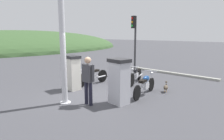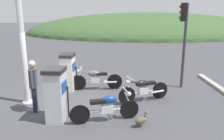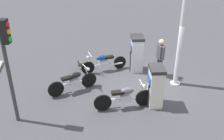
{
  "view_description": "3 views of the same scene",
  "coord_description": "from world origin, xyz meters",
  "views": [
    {
      "loc": [
        -5.19,
        -5.87,
        2.48
      ],
      "look_at": [
        1.62,
        0.39,
        0.8
      ],
      "focal_mm": 32.35,
      "sensor_mm": 36.0,
      "label": 1
    },
    {
      "loc": [
        1.39,
        -7.7,
        3.18
      ],
      "look_at": [
        1.81,
        0.06,
        1.17
      ],
      "focal_mm": 36.48,
      "sensor_mm": 36.0,
      "label": 2
    },
    {
      "loc": [
        2.98,
        9.18,
        5.81
      ],
      "look_at": [
        1.5,
        0.46,
        1.07
      ],
      "focal_mm": 43.65,
      "sensor_mm": 36.0,
      "label": 3
    }
  ],
  "objects": [
    {
      "name": "fuel_pump_far",
      "position": [
        0.09,
        1.36,
        0.78
      ],
      "size": [
        0.63,
        0.79,
        1.53
      ],
      "color": "silver",
      "rests_on": "ground"
    },
    {
      "name": "motorcycle_near_pump",
      "position": [
        1.56,
        -1.49,
        0.46
      ],
      "size": [
        2.06,
        0.63,
        0.93
      ],
      "color": "black",
      "rests_on": "ground"
    },
    {
      "name": "canopy_support_pole",
      "position": [
        -1.21,
        0.09,
        2.25
      ],
      "size": [
        0.4,
        0.4,
        4.64
      ],
      "color": "silver",
      "rests_on": "ground"
    },
    {
      "name": "motorcycle_extra",
      "position": [
        2.94,
        -0.02,
        0.45
      ],
      "size": [
        1.91,
        0.86,
        0.95
      ],
      "color": "black",
      "rests_on": "ground"
    },
    {
      "name": "distant_hill_main",
      "position": [
        9.08,
        28.27,
        0.0
      ],
      "size": [
        37.24,
        25.68,
        6.06
      ],
      "color": "#38562D",
      "rests_on": "ground"
    },
    {
      "name": "wandering_duck",
      "position": [
        2.53,
        -1.9,
        0.22
      ],
      "size": [
        0.45,
        0.31,
        0.46
      ],
      "color": "brown",
      "rests_on": "ground"
    },
    {
      "name": "attendant_person",
      "position": [
        -0.74,
        -0.66,
        0.98
      ],
      "size": [
        0.25,
        0.58,
        1.7
      ],
      "color": "#1E1E2D",
      "rests_on": "ground"
    },
    {
      "name": "fuel_pump_near",
      "position": [
        0.09,
        -1.36,
        0.82
      ],
      "size": [
        0.66,
        0.78,
        1.62
      ],
      "color": "silver",
      "rests_on": "ground"
    },
    {
      "name": "motorcycle_far_pump",
      "position": [
        1.21,
        1.37,
        0.46
      ],
      "size": [
        2.14,
        0.56,
        0.95
      ],
      "color": "black",
      "rests_on": "ground"
    },
    {
      "name": "roadside_traffic_light",
      "position": [
        4.81,
        1.49,
        2.41
      ],
      "size": [
        0.4,
        0.29,
        3.51
      ],
      "color": "#38383A",
      "rests_on": "ground"
    },
    {
      "name": "ground_plane",
      "position": [
        0.0,
        0.0,
        0.0
      ],
      "size": [
        120.0,
        120.0,
        0.0
      ],
      "primitive_type": "plane",
      "color": "#424247"
    }
  ]
}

